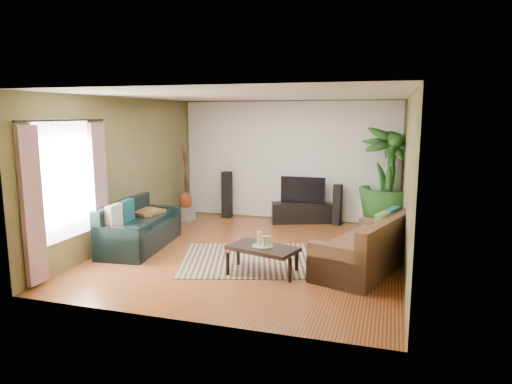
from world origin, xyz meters
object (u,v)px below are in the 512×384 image
at_px(television, 303,190).
at_px(vase, 186,201).
at_px(potted_plant, 389,178).
at_px(coffee_table, 263,260).
at_px(sofa_left, 141,224).
at_px(speaker_right, 337,205).
at_px(sofa_right, 364,243).
at_px(tv_stand, 302,213).
at_px(pedestal, 186,214).
at_px(side_table, 146,225).
at_px(speaker_left, 227,195).

distance_m(television, vase, 2.65).
bearing_deg(potted_plant, coffee_table, -117.06).
xyz_separation_m(sofa_left, potted_plant, (4.25, 2.73, 0.66)).
xyz_separation_m(television, vase, (-2.57, -0.57, -0.29)).
bearing_deg(sofa_left, speaker_right, -55.74).
relative_size(sofa_right, vase, 5.03).
xyz_separation_m(television, potted_plant, (1.81, 0.00, 0.34)).
height_order(sofa_left, tv_stand, sofa_left).
bearing_deg(sofa_right, speaker_right, -146.29).
relative_size(tv_stand, speaker_right, 1.50).
height_order(potted_plant, pedestal, potted_plant).
bearing_deg(sofa_left, tv_stand, -47.92).
distance_m(tv_stand, pedestal, 2.64).
bearing_deg(sofa_left, potted_plant, -63.38).
bearing_deg(tv_stand, pedestal, 173.31).
distance_m(tv_stand, television, 0.52).
height_order(tv_stand, side_table, side_table).
bearing_deg(television, vase, -167.54).
xyz_separation_m(sofa_left, side_table, (-0.17, 0.46, -0.13)).
distance_m(television, potted_plant, 1.84).
relative_size(speaker_right, potted_plant, 0.41).
relative_size(coffee_table, tv_stand, 0.77).
bearing_deg(vase, coffee_table, -47.40).
distance_m(sofa_right, speaker_right, 2.92).
xyz_separation_m(sofa_right, potted_plant, (0.30, 2.82, 0.66)).
height_order(vase, side_table, vase).
bearing_deg(pedestal, sofa_right, -28.93).
height_order(sofa_right, pedestal, sofa_right).
relative_size(pedestal, side_table, 0.53).
xyz_separation_m(sofa_left, coffee_table, (2.50, -0.70, -0.21)).
xyz_separation_m(tv_stand, vase, (-2.57, -0.57, 0.23)).
bearing_deg(pedestal, speaker_right, 9.66).
xyz_separation_m(speaker_right, vase, (-3.34, -0.57, 0.00)).
height_order(sofa_right, television, television).
height_order(television, speaker_left, speaker_left).
bearing_deg(speaker_right, pedestal, -157.05).
xyz_separation_m(coffee_table, tv_stand, (-0.06, 3.43, 0.01)).
distance_m(coffee_table, speaker_left, 3.91).
bearing_deg(tv_stand, coffee_table, -108.21).
bearing_deg(pedestal, coffee_table, -47.40).
xyz_separation_m(tv_stand, pedestal, (-2.57, -0.57, -0.07)).
distance_m(sofa_left, pedestal, 2.18).
bearing_deg(coffee_table, pedestal, 149.02).
bearing_deg(sofa_right, pedestal, -99.88).
relative_size(sofa_left, vase, 4.89).
distance_m(television, speaker_right, 0.82).
bearing_deg(potted_plant, side_table, -152.83).
bearing_deg(potted_plant, pedestal, -172.60).
height_order(pedestal, side_table, side_table).
xyz_separation_m(sofa_right, side_table, (-4.12, 0.56, -0.13)).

